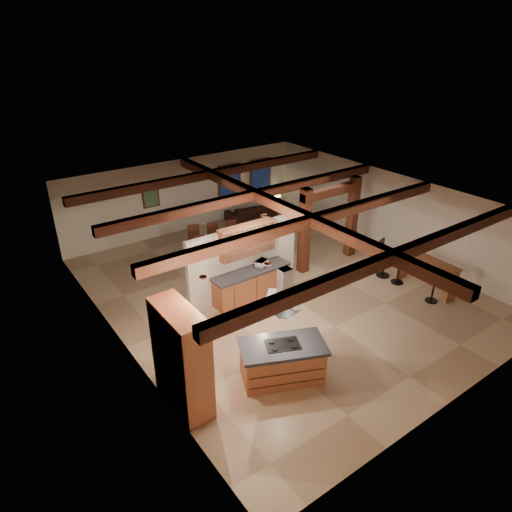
{
  "coord_description": "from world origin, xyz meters",
  "views": [
    {
      "loc": [
        -7.79,
        -9.61,
        7.33
      ],
      "look_at": [
        -0.54,
        0.5,
        1.12
      ],
      "focal_mm": 32.0,
      "sensor_mm": 36.0,
      "label": 1
    }
  ],
  "objects_px": {
    "bar_counter": "(428,269)",
    "dining_table": "(216,249)",
    "sofa": "(251,212)",
    "kitchen_island": "(282,361)"
  },
  "relations": [
    {
      "from": "dining_table",
      "to": "sofa",
      "type": "height_order",
      "value": "dining_table"
    },
    {
      "from": "sofa",
      "to": "dining_table",
      "type": "bearing_deg",
      "value": 47.8
    },
    {
      "from": "bar_counter",
      "to": "dining_table",
      "type": "bearing_deg",
      "value": 126.56
    },
    {
      "from": "dining_table",
      "to": "sofa",
      "type": "distance_m",
      "value": 3.91
    },
    {
      "from": "kitchen_island",
      "to": "sofa",
      "type": "height_order",
      "value": "kitchen_island"
    },
    {
      "from": "sofa",
      "to": "bar_counter",
      "type": "relative_size",
      "value": 1.07
    },
    {
      "from": "dining_table",
      "to": "bar_counter",
      "type": "xyz_separation_m",
      "value": [
        4.19,
        -5.65,
        0.36
      ]
    },
    {
      "from": "kitchen_island",
      "to": "bar_counter",
      "type": "distance_m",
      "value": 6.25
    },
    {
      "from": "sofa",
      "to": "bar_counter",
      "type": "xyz_separation_m",
      "value": [
        1.07,
        -8.0,
        0.39
      ]
    },
    {
      "from": "dining_table",
      "to": "sofa",
      "type": "relative_size",
      "value": 0.91
    }
  ]
}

